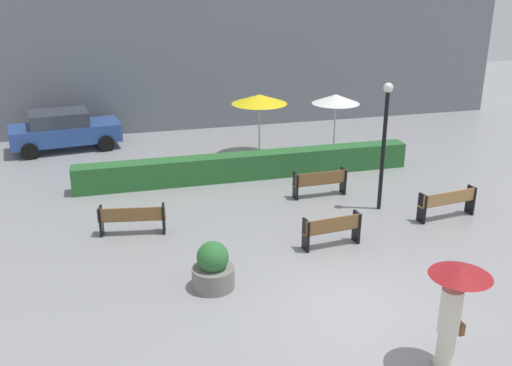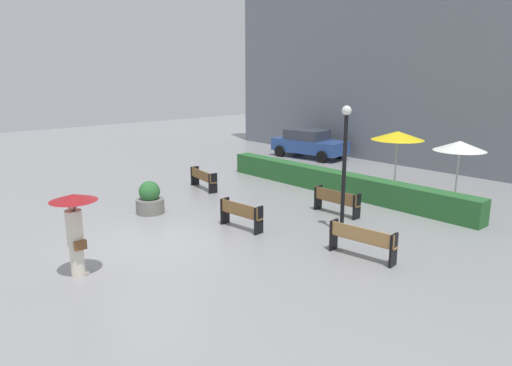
% 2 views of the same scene
% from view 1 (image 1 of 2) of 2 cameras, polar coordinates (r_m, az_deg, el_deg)
% --- Properties ---
extents(ground_plane, '(60.00, 60.00, 0.00)m').
position_cam_1_polar(ground_plane, '(12.86, 9.50, -11.73)').
color(ground_plane, gray).
extents(bench_mid_center, '(1.61, 0.49, 0.85)m').
position_cam_1_polar(bench_mid_center, '(15.03, 7.56, -4.51)').
color(bench_mid_center, brown).
rests_on(bench_mid_center, ground).
extents(bench_far_right, '(1.88, 0.56, 0.86)m').
position_cam_1_polar(bench_far_right, '(17.46, 18.46, -1.75)').
color(bench_far_right, '#9E7242').
rests_on(bench_far_right, ground).
extents(bench_far_left, '(1.83, 0.65, 0.81)m').
position_cam_1_polar(bench_far_left, '(15.95, -12.16, -3.39)').
color(bench_far_left, brown).
rests_on(bench_far_left, ground).
extents(bench_back_row, '(1.76, 0.43, 0.85)m').
position_cam_1_polar(bench_back_row, '(18.30, 6.37, 0.15)').
color(bench_back_row, brown).
rests_on(bench_back_row, ground).
extents(pedestrian_with_umbrella, '(1.08, 1.08, 2.04)m').
position_cam_1_polar(pedestrian_with_umbrella, '(10.72, 19.01, -11.07)').
color(pedestrian_with_umbrella, silver).
rests_on(pedestrian_with_umbrella, ground).
extents(planter_pot, '(0.96, 0.96, 1.12)m').
position_cam_1_polar(planter_pot, '(13.10, -4.28, -8.42)').
color(planter_pot, slate).
rests_on(planter_pot, ground).
extents(lamp_post, '(0.28, 0.28, 3.82)m').
position_cam_1_polar(lamp_post, '(17.07, 12.61, 4.81)').
color(lamp_post, black).
rests_on(lamp_post, ground).
extents(patio_umbrella_yellow, '(2.11, 2.11, 2.39)m').
position_cam_1_polar(patio_umbrella_yellow, '(21.93, 0.33, 8.30)').
color(patio_umbrella_yellow, silver).
rests_on(patio_umbrella_yellow, ground).
extents(patio_umbrella_white, '(1.82, 1.82, 2.36)m').
position_cam_1_polar(patio_umbrella_white, '(22.33, 7.91, 8.23)').
color(patio_umbrella_white, silver).
rests_on(patio_umbrella_white, ground).
extents(hedge_strip, '(11.65, 0.70, 0.88)m').
position_cam_1_polar(hedge_strip, '(19.84, -0.85, 1.70)').
color(hedge_strip, '#28602D').
rests_on(hedge_strip, ground).
extents(building_facade, '(28.00, 1.20, 10.79)m').
position_cam_1_polar(building_facade, '(26.32, -4.71, 17.23)').
color(building_facade, slate).
rests_on(building_facade, ground).
extents(parked_car, '(4.39, 2.40, 1.57)m').
position_cam_1_polar(parked_car, '(24.27, -18.48, 5.04)').
color(parked_car, '#28478C').
rests_on(parked_car, ground).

